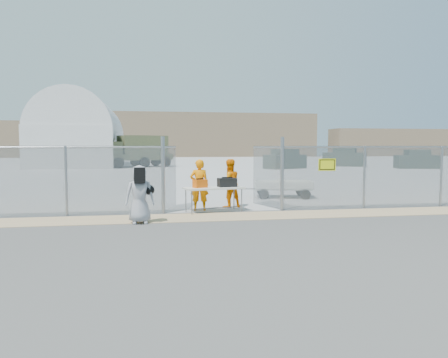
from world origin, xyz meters
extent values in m
plane|color=#3F3F3F|center=(0.00, 0.00, 0.00)|extent=(160.00, 160.00, 0.00)
cube|color=#A8A8A8|center=(0.00, 42.00, 0.01)|extent=(160.00, 80.00, 0.01)
cube|color=tan|center=(0.00, 1.00, 0.01)|extent=(44.00, 1.60, 0.01)
cube|color=#EF5B0A|center=(-0.80, 1.97, 0.96)|extent=(0.51, 0.44, 0.27)
cube|color=black|center=(0.12, 2.08, 0.98)|extent=(0.64, 0.43, 0.29)
imported|color=orange|center=(-0.77, 2.45, 0.87)|extent=(0.69, 0.50, 1.74)
imported|color=orange|center=(0.36, 3.02, 0.86)|extent=(0.97, 0.83, 1.73)
imported|color=#93949C|center=(-2.72, 0.27, 0.83)|extent=(0.84, 0.57, 1.65)
camera|label=1|loc=(-2.46, -12.19, 2.18)|focal=35.00mm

